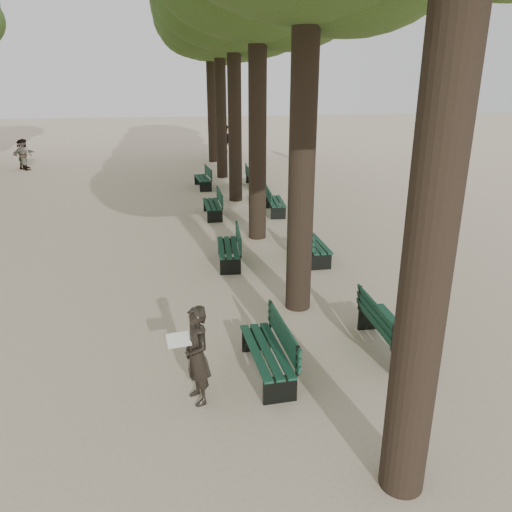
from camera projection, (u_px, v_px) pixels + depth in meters
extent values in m
plane|color=beige|center=(251.00, 397.00, 7.60)|extent=(120.00, 120.00, 0.00)
cylinder|color=#33261C|center=(438.00, 172.00, 4.73)|extent=(0.52, 0.52, 7.50)
cylinder|color=#33261C|center=(303.00, 126.00, 9.37)|extent=(0.52, 0.52, 7.50)
cylinder|color=#33261C|center=(257.00, 110.00, 14.01)|extent=(0.52, 0.52, 7.50)
cylinder|color=#33261C|center=(235.00, 102.00, 18.65)|extent=(0.52, 0.52, 7.50)
cylinder|color=#33261C|center=(221.00, 97.00, 23.29)|extent=(0.52, 0.52, 7.50)
ellipsoid|color=#2D4B1A|center=(219.00, 4.00, 21.97)|extent=(6.00, 6.00, 4.50)
cylinder|color=#33261C|center=(212.00, 94.00, 27.94)|extent=(0.52, 0.52, 7.50)
ellipsoid|color=#2D4B1A|center=(209.00, 17.00, 26.61)|extent=(6.00, 6.00, 4.50)
cube|color=black|center=(266.00, 362.00, 8.12)|extent=(0.62, 1.83, 0.45)
cube|color=#0D3224|center=(266.00, 350.00, 8.05)|extent=(0.64, 1.83, 0.04)
cube|color=#0D3224|center=(283.00, 333.00, 8.02)|extent=(0.14, 1.80, 0.40)
cube|color=black|center=(228.00, 255.00, 13.02)|extent=(0.64, 1.83, 0.45)
cube|color=#0D3224|center=(228.00, 247.00, 12.95)|extent=(0.66, 1.83, 0.04)
cube|color=#0D3224|center=(239.00, 237.00, 12.88)|extent=(0.16, 1.80, 0.40)
cube|color=black|center=(212.00, 210.00, 17.47)|extent=(0.53, 1.80, 0.45)
cube|color=#0D3224|center=(212.00, 204.00, 17.39)|extent=(0.55, 1.80, 0.04)
cube|color=#0D3224|center=(220.00, 196.00, 17.35)|extent=(0.05, 1.80, 0.40)
cube|color=black|center=(202.00, 183.00, 22.03)|extent=(0.68, 1.84, 0.45)
cube|color=#0D3224|center=(202.00, 178.00, 21.96)|extent=(0.70, 1.84, 0.04)
cube|color=#0D3224|center=(208.00, 172.00, 21.94)|extent=(0.20, 1.80, 0.40)
cube|color=black|center=(388.00, 338.00, 8.88)|extent=(0.56, 1.81, 0.45)
cube|color=#0D3224|center=(389.00, 327.00, 8.80)|extent=(0.58, 1.81, 0.04)
cube|color=#0D3224|center=(375.00, 314.00, 8.67)|extent=(0.08, 1.80, 0.40)
cube|color=black|center=(314.00, 251.00, 13.34)|extent=(0.52, 1.80, 0.45)
cube|color=#0D3224|center=(314.00, 243.00, 13.26)|extent=(0.54, 1.80, 0.04)
cube|color=#0D3224|center=(304.00, 234.00, 13.13)|extent=(0.04, 1.80, 0.40)
cube|color=black|center=(276.00, 207.00, 17.89)|extent=(0.66, 1.83, 0.45)
cube|color=#0D3224|center=(276.00, 201.00, 17.81)|extent=(0.68, 1.84, 0.04)
cube|color=#0D3224|center=(268.00, 194.00, 17.70)|extent=(0.18, 1.80, 0.40)
cube|color=black|center=(254.00, 181.00, 22.38)|extent=(0.63, 1.83, 0.45)
cube|color=#0D3224|center=(254.00, 176.00, 22.31)|extent=(0.65, 1.83, 0.04)
cube|color=#0D3224|center=(247.00, 171.00, 22.19)|extent=(0.15, 1.80, 0.40)
imported|color=black|center=(197.00, 355.00, 7.29)|extent=(0.50, 0.68, 1.54)
cube|color=white|center=(179.00, 340.00, 7.15)|extent=(0.37, 0.29, 0.12)
imported|color=#262628|center=(224.00, 139.00, 32.08)|extent=(0.85, 1.24, 1.85)
imported|color=#262628|center=(22.00, 154.00, 26.65)|extent=(1.02, 1.37, 1.54)
imported|color=#262628|center=(25.00, 154.00, 26.30)|extent=(0.68, 0.84, 1.62)
imported|color=#262628|center=(296.00, 145.00, 29.46)|extent=(0.75, 1.05, 1.72)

